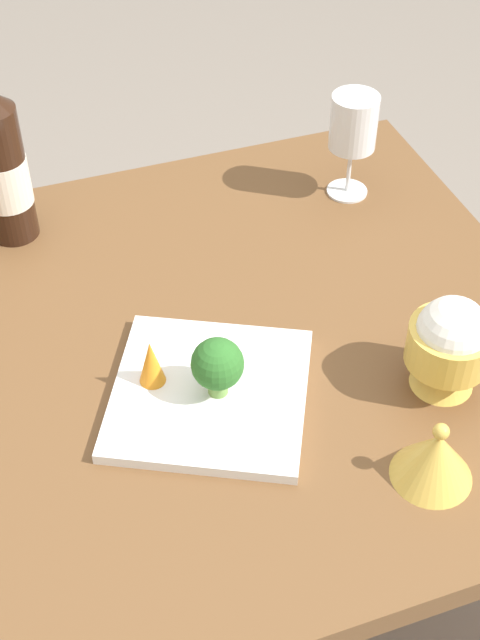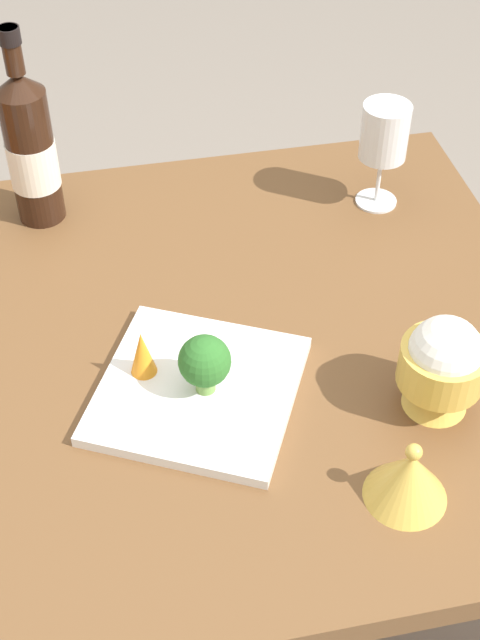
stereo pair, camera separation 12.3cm
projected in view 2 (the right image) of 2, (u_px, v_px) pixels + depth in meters
ground_plane at (240, 601)px, 1.76m from camera, size 8.00×8.00×0.00m
dining_table at (240, 377)px, 1.31m from camera, size 0.90×0.90×0.73m
wine_bottle at (30, 148)px, 1.37m from camera, size 0.08×0.08×0.32m
wine_glass at (384, 135)px, 1.39m from camera, size 0.08×0.08×0.18m
rice_bowl at (442, 364)px, 1.11m from camera, size 0.11×0.11×0.14m
rice_bowl_lid at (409, 476)px, 1.03m from camera, size 0.10×0.10×0.09m
serving_plate at (198, 390)px, 1.17m from camera, size 0.34×0.34×0.02m
broccoli_floret at (205, 362)px, 1.12m from camera, size 0.07×0.07×0.09m
carrot_garnish_left at (142, 353)px, 1.16m from camera, size 0.03×0.03×0.07m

